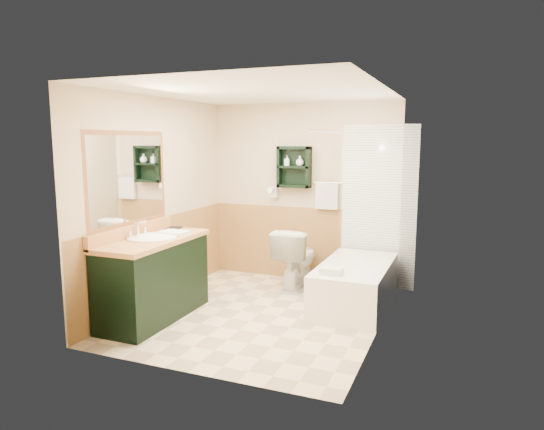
{
  "coord_description": "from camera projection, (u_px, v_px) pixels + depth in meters",
  "views": [
    {
      "loc": [
        2.04,
        -4.72,
        1.89
      ],
      "look_at": [
        0.07,
        0.2,
        1.08
      ],
      "focal_mm": 32.0,
      "sensor_mm": 36.0,
      "label": 1
    }
  ],
  "objects": [
    {
      "name": "floor",
      "position": [
        260.0,
        313.0,
        5.37
      ],
      "size": [
        3.0,
        3.0,
        0.0
      ],
      "primitive_type": "plane",
      "color": "beige",
      "rests_on": "ground"
    },
    {
      "name": "back_wall",
      "position": [
        304.0,
        192.0,
        6.59
      ],
      "size": [
        2.6,
        0.04,
        2.4
      ],
      "primitive_type": "cube",
      "color": "beige",
      "rests_on": "ground"
    },
    {
      "name": "left_wall",
      "position": [
        156.0,
        201.0,
        5.68
      ],
      "size": [
        0.04,
        3.0,
        2.4
      ],
      "primitive_type": "cube",
      "color": "beige",
      "rests_on": "ground"
    },
    {
      "name": "right_wall",
      "position": [
        384.0,
        213.0,
        4.7
      ],
      "size": [
        0.04,
        3.0,
        2.4
      ],
      "primitive_type": "cube",
      "color": "beige",
      "rests_on": "ground"
    },
    {
      "name": "ceiling",
      "position": [
        259.0,
        89.0,
        5.01
      ],
      "size": [
        2.6,
        3.0,
        0.04
      ],
      "primitive_type": "cube",
      "color": "white",
      "rests_on": "back_wall"
    },
    {
      "name": "wainscot_left",
      "position": [
        161.0,
        259.0,
        5.77
      ],
      "size": [
        2.98,
        2.98,
        1.0
      ],
      "primitive_type": null,
      "color": "tan",
      "rests_on": "left_wall"
    },
    {
      "name": "wainscot_back",
      "position": [
        302.0,
        243.0,
        6.66
      ],
      "size": [
        2.58,
        2.58,
        1.0
      ],
      "primitive_type": null,
      "color": "tan",
      "rests_on": "back_wall"
    },
    {
      "name": "mirror_frame",
      "position": [
        128.0,
        179.0,
        5.11
      ],
      "size": [
        1.3,
        1.3,
        1.0
      ],
      "primitive_type": null,
      "color": "brown",
      "rests_on": "left_wall"
    },
    {
      "name": "mirror_glass",
      "position": [
        128.0,
        179.0,
        5.11
      ],
      "size": [
        1.2,
        1.2,
        0.9
      ],
      "primitive_type": null,
      "color": "white",
      "rests_on": "left_wall"
    },
    {
      "name": "tile_right",
      "position": [
        390.0,
        217.0,
        5.43
      ],
      "size": [
        1.5,
        1.5,
        2.1
      ],
      "primitive_type": null,
      "color": "white",
      "rests_on": "right_wall"
    },
    {
      "name": "tile_back",
      "position": [
        379.0,
        208.0,
        6.19
      ],
      "size": [
        0.95,
        0.95,
        2.1
      ],
      "primitive_type": null,
      "color": "white",
      "rests_on": "back_wall"
    },
    {
      "name": "tile_accent",
      "position": [
        392.0,
        140.0,
        5.31
      ],
      "size": [
        1.5,
        1.5,
        0.1
      ],
      "primitive_type": null,
      "color": "#134230",
      "rests_on": "right_wall"
    },
    {
      "name": "wall_shelf",
      "position": [
        294.0,
        167.0,
        6.46
      ],
      "size": [
        0.45,
        0.15,
        0.55
      ],
      "primitive_type": "cube",
      "color": "black",
      "rests_on": "back_wall"
    },
    {
      "name": "hair_dryer",
      "position": [
        274.0,
        192.0,
        6.65
      ],
      "size": [
        0.1,
        0.24,
        0.18
      ],
      "primitive_type": null,
      "color": "white",
      "rests_on": "back_wall"
    },
    {
      "name": "towel_bar",
      "position": [
        327.0,
        183.0,
        6.37
      ],
      "size": [
        0.4,
        0.06,
        0.4
      ],
      "primitive_type": null,
      "color": "white",
      "rests_on": "back_wall"
    },
    {
      "name": "curtain_rod",
      "position": [
        327.0,
        132.0,
        5.56
      ],
      "size": [
        0.03,
        1.6,
        0.03
      ],
      "primitive_type": "cylinder",
      "rotation": [
        1.57,
        0.0,
        0.0
      ],
      "color": "silver",
      "rests_on": "back_wall"
    },
    {
      "name": "shower_curtain",
      "position": [
        330.0,
        203.0,
        5.85
      ],
      "size": [
        1.05,
        1.05,
        1.7
      ],
      "primitive_type": null,
      "color": "#C1B392",
      "rests_on": "curtain_rod"
    },
    {
      "name": "vanity",
      "position": [
        154.0,
        279.0,
        5.17
      ],
      "size": [
        0.59,
        1.38,
        0.88
      ],
      "primitive_type": "cube",
      "color": "black",
      "rests_on": "ground"
    },
    {
      "name": "bathtub",
      "position": [
        355.0,
        285.0,
        5.58
      ],
      "size": [
        0.75,
        1.5,
        0.5
      ],
      "primitive_type": "cube",
      "color": "white",
      "rests_on": "ground"
    },
    {
      "name": "toilet",
      "position": [
        296.0,
        258.0,
        6.26
      ],
      "size": [
        0.45,
        0.8,
        0.78
      ],
      "primitive_type": "imported",
      "rotation": [
        0.0,
        0.0,
        3.14
      ],
      "color": "white",
      "rests_on": "ground"
    },
    {
      "name": "counter_towel",
      "position": [
        174.0,
        233.0,
        5.3
      ],
      "size": [
        0.29,
        0.23,
        0.04
      ],
      "primitive_type": "cube",
      "color": "white",
      "rests_on": "vanity"
    },
    {
      "name": "vanity_book",
      "position": [
        167.0,
        220.0,
        5.63
      ],
      "size": [
        0.16,
        0.05,
        0.21
      ],
      "primitive_type": "imported",
      "rotation": [
        0.0,
        0.0,
        0.22
      ],
      "color": "black",
      "rests_on": "vanity"
    },
    {
      "name": "tub_towel",
      "position": [
        332.0,
        271.0,
        5.1
      ],
      "size": [
        0.22,
        0.19,
        0.07
      ],
      "primitive_type": "cube",
      "color": "white",
      "rests_on": "bathtub"
    },
    {
      "name": "soap_bottle_a",
      "position": [
        287.0,
        163.0,
        6.49
      ],
      "size": [
        0.08,
        0.15,
        0.06
      ],
      "primitive_type": "imported",
      "rotation": [
        0.0,
        0.0,
        0.14
      ],
      "color": "white",
      "rests_on": "wall_shelf"
    },
    {
      "name": "soap_bottle_b",
      "position": [
        300.0,
        162.0,
        6.42
      ],
      "size": [
        0.13,
        0.15,
        0.11
      ],
      "primitive_type": "imported",
      "rotation": [
        0.0,
        0.0,
        -0.18
      ],
      "color": "white",
      "rests_on": "wall_shelf"
    }
  ]
}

